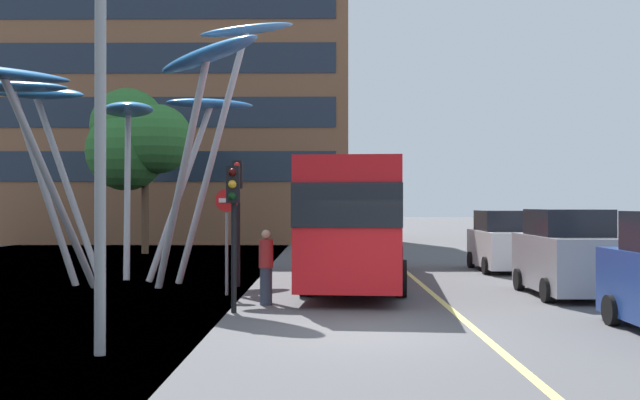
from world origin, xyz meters
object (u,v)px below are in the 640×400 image
at_px(traffic_light_kerb_far, 238,195).
at_px(car_parked_far, 503,243).
at_px(traffic_light_kerb_near, 233,206).
at_px(car_parked_mid, 568,255).
at_px(leaf_sculpture, 117,100).
at_px(no_entry_sign, 227,225).
at_px(street_lamp, 120,15).
at_px(pedestrian, 266,267).
at_px(red_bus, 359,215).

height_order(traffic_light_kerb_far, car_parked_far, traffic_light_kerb_far).
bearing_deg(traffic_light_kerb_near, car_parked_mid, 20.20).
distance_m(leaf_sculpture, no_entry_sign, 5.90).
distance_m(street_lamp, pedestrian, 7.50).
xyz_separation_m(leaf_sculpture, no_entry_sign, (3.69, -2.76, -3.69)).
xyz_separation_m(red_bus, car_parked_mid, (5.29, -2.97, -0.98)).
height_order(traffic_light_kerb_far, no_entry_sign, traffic_light_kerb_far).
xyz_separation_m(traffic_light_kerb_near, no_entry_sign, (-0.58, 3.18, -0.50)).
distance_m(red_bus, car_parked_mid, 6.14).
relative_size(car_parked_mid, car_parked_far, 0.98).
bearing_deg(red_bus, leaf_sculpture, -179.33).
relative_size(car_parked_far, street_lamp, 0.48).
bearing_deg(red_bus, car_parked_far, 37.32).
bearing_deg(no_entry_sign, car_parked_far, 37.77).
distance_m(red_bus, pedestrian, 5.39).
relative_size(red_bus, car_parked_mid, 2.89).
bearing_deg(car_parked_far, leaf_sculpture, -161.81).
height_order(car_parked_mid, pedestrian, car_parked_mid).
bearing_deg(traffic_light_kerb_near, leaf_sculpture, 125.74).
bearing_deg(no_entry_sign, red_bus, 38.44).
relative_size(traffic_light_kerb_near, traffic_light_kerb_far, 0.88).
bearing_deg(car_parked_far, red_bus, -142.68).
height_order(leaf_sculpture, car_parked_far, leaf_sculpture).
height_order(red_bus, car_parked_mid, red_bus).
distance_m(car_parked_mid, pedestrian, 7.87).
xyz_separation_m(leaf_sculpture, traffic_light_kerb_far, (3.75, -0.91, -2.90)).
distance_m(car_parked_far, pedestrian, 11.67).
xyz_separation_m(leaf_sculpture, car_parked_mid, (12.56, -2.89, -4.46)).
bearing_deg(car_parked_mid, traffic_light_kerb_near, -159.80).
distance_m(traffic_light_kerb_far, no_entry_sign, 2.01).
distance_m(traffic_light_kerb_near, car_parked_far, 13.14).
relative_size(traffic_light_kerb_near, car_parked_mid, 0.79).
height_order(car_parked_far, no_entry_sign, no_entry_sign).
distance_m(traffic_light_kerb_far, car_parked_mid, 9.16).
height_order(traffic_light_kerb_near, no_entry_sign, traffic_light_kerb_near).
height_order(traffic_light_kerb_near, pedestrian, traffic_light_kerb_near).
bearing_deg(street_lamp, leaf_sculpture, 106.43).
xyz_separation_m(leaf_sculpture, street_lamp, (3.05, -10.33, -0.15)).
distance_m(leaf_sculpture, car_parked_mid, 13.64).
xyz_separation_m(traffic_light_kerb_far, car_parked_mid, (8.81, -1.98, -1.57)).
xyz_separation_m(traffic_light_kerb_near, car_parked_far, (8.32, 10.08, -1.33)).
bearing_deg(car_parked_far, car_parked_mid, -90.27).
height_order(traffic_light_kerb_near, car_parked_far, traffic_light_kerb_near).
bearing_deg(leaf_sculpture, car_parked_mid, -12.95).
xyz_separation_m(car_parked_mid, car_parked_far, (0.03, 7.03, -0.05)).
distance_m(red_bus, street_lamp, 11.73).
xyz_separation_m(car_parked_mid, pedestrian, (-7.68, -1.72, -0.17)).
bearing_deg(car_parked_mid, car_parked_far, 89.73).
relative_size(traffic_light_kerb_near, no_entry_sign, 1.16).
relative_size(car_parked_mid, street_lamp, 0.47).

